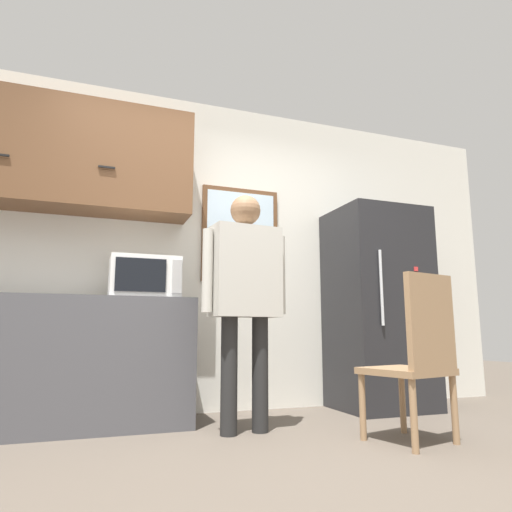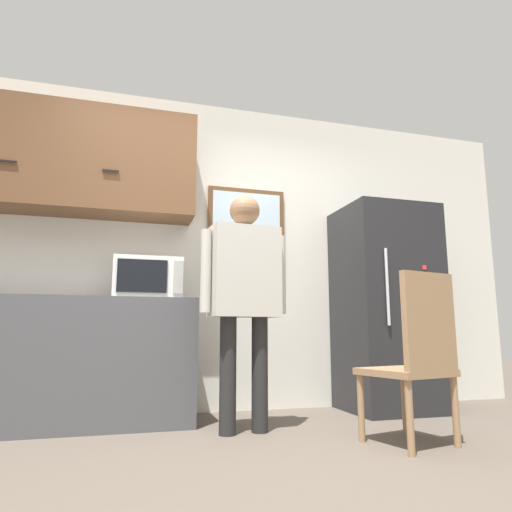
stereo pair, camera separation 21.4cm
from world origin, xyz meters
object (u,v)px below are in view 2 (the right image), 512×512
object	(u,v)px
chair	(416,354)
person	(244,284)
microwave	(147,279)
refrigerator	(387,307)

from	to	relation	value
chair	person	bearing A→B (deg)	-50.17
chair	microwave	bearing A→B (deg)	-49.63
microwave	refrigerator	world-z (taller)	refrigerator
microwave	chair	xyz separation A→B (m)	(1.51, -1.08, -0.51)
person	chair	distance (m)	1.18
microwave	person	size ratio (longest dim) A/B	0.31
microwave	chair	size ratio (longest dim) A/B	0.49
microwave	person	distance (m)	0.77
person	refrigerator	distance (m)	1.49
microwave	person	bearing A→B (deg)	-34.96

